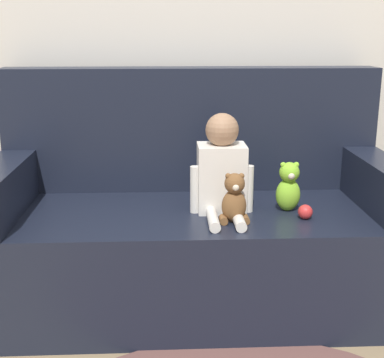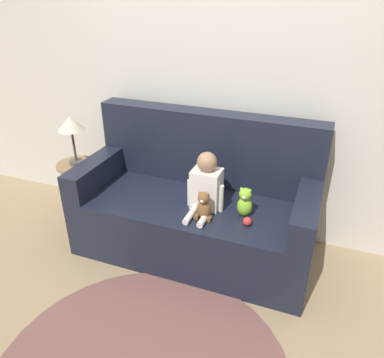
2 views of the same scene
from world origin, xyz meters
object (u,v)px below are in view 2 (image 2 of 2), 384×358
Objects in this scene: person_baby at (206,185)px; toy_ball at (247,221)px; couch at (197,207)px; side_table at (74,144)px; teddy_bear_brown at (204,206)px; plush_toy_side at (245,202)px.

toy_ball is (0.34, -0.12, -0.15)m from person_baby.
couch reaches higher than toy_ball.
teddy_bear_brown is at bearing -13.80° from side_table.
side_table is at bearing 178.36° from couch.
couch reaches higher than plush_toy_side.
person_baby is at bearing 160.27° from toy_ball.
teddy_bear_brown is 0.22× the size of side_table.
toy_ball is (0.45, -0.25, 0.14)m from couch.
plush_toy_side is at bearing 114.21° from toy_ball.
couch reaches higher than person_baby.
plush_toy_side is (0.29, -0.01, -0.07)m from person_baby.
teddy_bear_brown is at bearing -76.02° from person_baby.
person_baby reaches higher than plush_toy_side.
couch is 0.48m from plush_toy_side.
plush_toy_side is 0.14m from toy_ball.
toy_ball is 0.06× the size of side_table.
toy_ball is at bearing -65.79° from plush_toy_side.
teddy_bear_brown is 1.32m from side_table.
side_table is (-1.52, 0.18, 0.14)m from plush_toy_side.
person_baby is 0.44× the size of side_table.
side_table is at bearing 169.68° from toy_ball.
person_baby is 6.95× the size of toy_ball.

